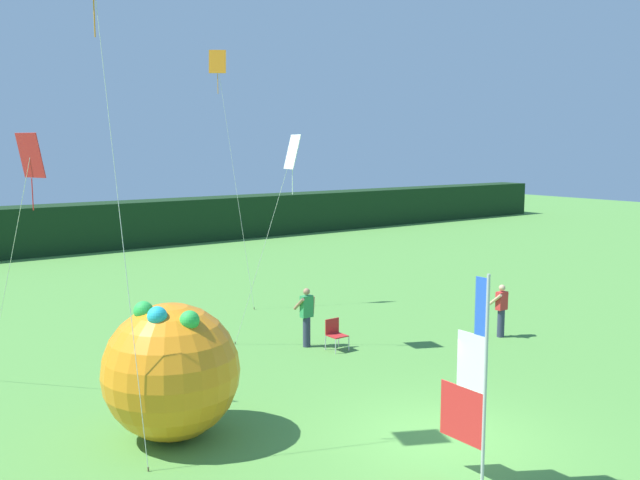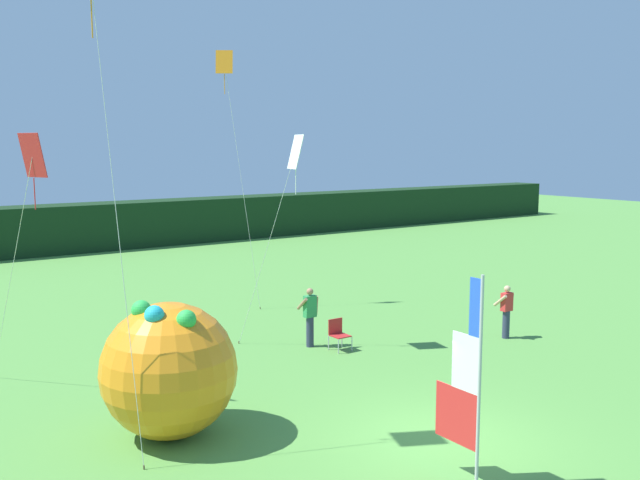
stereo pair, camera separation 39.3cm
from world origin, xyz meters
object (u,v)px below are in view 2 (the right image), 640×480
object	(u,v)px
kite_orange_diamond_2	(226,78)
person_mid_field	(506,310)
banner_flag	(466,384)
kite_white_diamond_0	(294,159)
person_near_banner	(310,315)
folding_chair	(338,332)
inflatable_balloon	(169,370)
kite_red_diamond_3	(31,165)

from	to	relation	value
kite_orange_diamond_2	person_mid_field	bearing A→B (deg)	-60.89
banner_flag	kite_orange_diamond_2	world-z (taller)	kite_orange_diamond_2
banner_flag	kite_white_diamond_0	bearing A→B (deg)	76.59
person_near_banner	folding_chair	world-z (taller)	person_near_banner
kite_orange_diamond_2	person_near_banner	bearing A→B (deg)	-95.33
inflatable_balloon	kite_white_diamond_0	bearing A→B (deg)	34.49
banner_flag	inflatable_balloon	world-z (taller)	banner_flag
banner_flag	kite_orange_diamond_2	distance (m)	16.19
person_mid_field	folding_chair	distance (m)	5.32
person_mid_field	kite_white_diamond_0	bearing A→B (deg)	155.02
person_near_banner	folding_chair	bearing A→B (deg)	-56.40
kite_red_diamond_3	folding_chair	bearing A→B (deg)	-4.02
person_mid_field	kite_orange_diamond_2	world-z (taller)	kite_orange_diamond_2
inflatable_balloon	folding_chair	bearing A→B (deg)	24.52
person_near_banner	person_mid_field	bearing A→B (deg)	-26.35
kite_red_diamond_3	inflatable_balloon	bearing A→B (deg)	-64.87
person_near_banner	folding_chair	size ratio (longest dim) A/B	1.96
person_mid_field	folding_chair	world-z (taller)	person_mid_field
person_near_banner	kite_white_diamond_0	xyz separation A→B (m)	(-0.49, 0.07, 4.53)
kite_white_diamond_0	inflatable_balloon	bearing A→B (deg)	-145.51
person_near_banner	inflatable_balloon	xyz separation A→B (m)	(-5.90, -3.64, 0.45)
kite_red_diamond_3	person_near_banner	bearing A→B (deg)	1.27
folding_chair	kite_orange_diamond_2	size ratio (longest dim) A/B	0.10
kite_white_diamond_0	kite_red_diamond_3	xyz separation A→B (m)	(-7.04, -0.24, -0.04)
banner_flag	kite_red_diamond_3	distance (m)	10.37
kite_white_diamond_0	person_mid_field	bearing A→B (deg)	-24.98
kite_orange_diamond_2	kite_red_diamond_3	world-z (taller)	kite_orange_diamond_2
banner_flag	folding_chair	bearing A→B (deg)	68.75
folding_chair	kite_red_diamond_3	bearing A→B (deg)	175.98
banner_flag	kite_white_diamond_0	distance (m)	9.54
kite_orange_diamond_2	banner_flag	bearing A→B (deg)	-102.03
banner_flag	person_mid_field	world-z (taller)	banner_flag
person_near_banner	kite_orange_diamond_2	bearing A→B (deg)	84.67
person_mid_field	kite_orange_diamond_2	xyz separation A→B (m)	(-4.86, 8.73, 7.34)
person_near_banner	kite_white_diamond_0	bearing A→B (deg)	171.83
person_mid_field	folding_chair	size ratio (longest dim) A/B	1.84
folding_chair	kite_orange_diamond_2	xyz separation A→B (m)	(0.08, 6.77, 7.70)
folding_chair	person_mid_field	bearing A→B (deg)	-21.61
person_near_banner	kite_white_diamond_0	size ratio (longest dim) A/B	0.28
person_mid_field	kite_orange_diamond_2	distance (m)	12.40
inflatable_balloon	kite_white_diamond_0	distance (m)	7.72
kite_orange_diamond_2	kite_red_diamond_3	size ratio (longest dim) A/B	1.50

